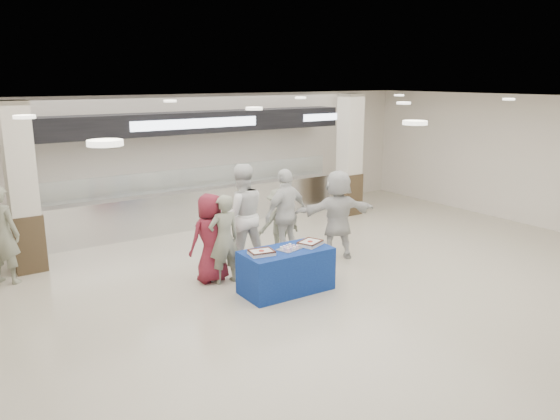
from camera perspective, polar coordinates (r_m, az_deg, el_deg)
ground at (r=9.42m, az=5.40°, el=-8.82°), size 14.00×14.00×0.00m
serving_line at (r=13.54m, az=-9.10°, el=3.13°), size 8.70×0.85×2.80m
column_left at (r=11.20m, az=-25.32°, el=1.72°), size 0.55×0.55×3.20m
column_right at (r=14.65m, az=7.26°, el=5.46°), size 0.55×0.55×3.20m
display_table at (r=9.41m, az=0.64°, el=-6.34°), size 1.56×0.81×0.75m
sheet_cake_left at (r=9.03m, az=-1.95°, el=-4.42°), size 0.44×0.37×0.09m
sheet_cake_right at (r=9.53m, az=3.17°, el=-3.44°), size 0.50×0.45×0.09m
cupcake_tray at (r=9.29m, az=0.96°, el=-3.96°), size 0.45×0.38×0.06m
civilian_maroon at (r=9.83m, az=-7.24°, el=-2.91°), size 0.82×0.56×1.62m
soldier_a at (r=9.72m, az=-5.86°, el=-3.05°), size 0.60×0.39×1.62m
chef_tall at (r=10.61m, az=-4.05°, el=-0.51°), size 1.13×0.98×2.00m
chef_short at (r=10.97m, az=0.65°, el=-0.43°), size 1.14×0.62×1.84m
soldier_b at (r=11.17m, az=-0.11°, el=-1.32°), size 0.96×0.61×1.41m
civilian_white at (r=11.04m, az=6.03°, el=-0.47°), size 1.77×1.05×1.82m
soldier_bg at (r=10.81m, az=-27.08°, el=-2.31°), size 0.77×0.76×1.80m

